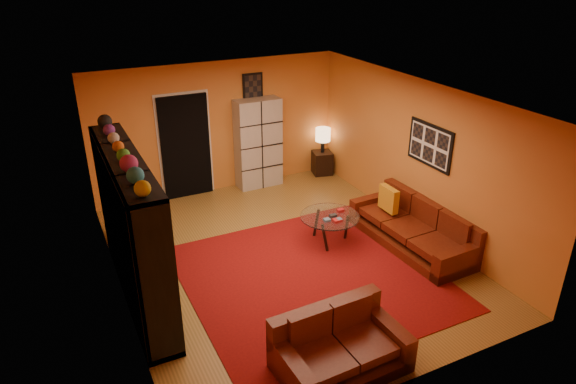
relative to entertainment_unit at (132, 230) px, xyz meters
name	(u,v)px	position (x,y,z in m)	size (l,w,h in m)	color
floor	(285,257)	(2.27, 0.00, -1.05)	(6.00, 6.00, 0.00)	brown
ceiling	(284,97)	(2.27, 0.00, 1.55)	(6.00, 6.00, 0.00)	white
wall_back	(218,128)	(2.27, 3.00, 0.25)	(6.00, 6.00, 0.00)	orange
wall_front	(412,289)	(2.27, -3.00, 0.25)	(6.00, 6.00, 0.00)	orange
wall_left	(112,217)	(-0.23, 0.00, 0.25)	(6.00, 6.00, 0.00)	orange
wall_right	(417,156)	(4.78, 0.00, 0.25)	(6.00, 6.00, 0.00)	orange
rug	(311,277)	(2.38, -0.70, -1.04)	(3.60, 3.60, 0.01)	#630B0C
doorway	(186,147)	(1.57, 2.96, -0.03)	(0.95, 0.10, 2.04)	black
wall_art_right	(430,145)	(4.75, -0.30, 0.55)	(0.03, 1.00, 0.70)	black
wall_art_back	(253,86)	(3.02, 2.98, 1.00)	(0.42, 0.03, 0.52)	black
entertainment_unit	(132,230)	(0.00, 0.00, 0.00)	(0.45, 3.00, 2.10)	black
tv	(135,230)	(0.05, 0.08, -0.05)	(0.13, 0.96, 0.55)	black
sofa	(416,228)	(4.41, -0.58, -0.77)	(1.02, 2.31, 0.85)	#491309
loveseat	(337,345)	(1.78, -2.42, -0.76)	(1.51, 0.94, 0.85)	#491309
throw_pillow	(389,199)	(4.22, -0.04, -0.42)	(0.12, 0.42, 0.42)	orange
coffee_table	(330,218)	(3.14, 0.09, -0.60)	(0.98, 0.98, 0.49)	silver
storage_cabinet	(258,143)	(3.03, 2.80, -0.13)	(0.92, 0.41, 1.83)	#B4AEA6
bowl_chair	(136,223)	(0.27, 1.62, -0.75)	(0.69, 0.69, 0.56)	black
side_table	(322,163)	(4.53, 2.75, -0.80)	(0.40, 0.40, 0.50)	black
table_lamp	(323,135)	(4.53, 2.75, -0.17)	(0.32, 0.32, 0.54)	black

